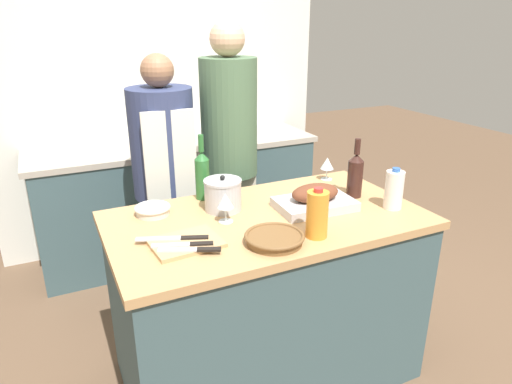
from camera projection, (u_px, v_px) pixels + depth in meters
The scene contains 22 objects.
ground_plane at pixel (266, 369), 2.47m from camera, with size 12.00×12.00×0.00m, color brown.
kitchen_island at pixel (267, 298), 2.31m from camera, with size 1.47×0.83×0.90m.
back_counter at pixel (180, 198), 3.59m from camera, with size 2.14×0.60×0.90m.
back_wall at pixel (161, 86), 3.59m from camera, with size 2.64×0.10×2.55m.
roasting_pan at pixel (315, 199), 2.22m from camera, with size 0.39×0.26×0.12m.
wicker_basket at pixel (274, 238), 1.88m from camera, with size 0.25×0.25×0.04m.
cutting_board at pixel (186, 243), 1.87m from camera, with size 0.30×0.24×0.02m.
stock_pot at pixel (223, 195), 2.19m from camera, with size 0.18×0.18×0.18m.
mixing_bowl at pixel (153, 210), 2.16m from camera, with size 0.17×0.17×0.04m.
juice_jug at pixel (317, 214), 1.91m from camera, with size 0.09×0.09×0.22m.
milk_jug at pixel (394, 190), 2.21m from camera, with size 0.09×0.09×0.21m.
wine_bottle_green at pixel (355, 174), 2.35m from camera, with size 0.08×0.08×0.31m.
wine_bottle_dark at pixel (202, 174), 2.31m from camera, with size 0.07×0.07×0.34m.
wine_glass_left at pixel (225, 202), 2.05m from camera, with size 0.08×0.08×0.14m.
wine_glass_right at pixel (327, 164), 2.60m from camera, with size 0.08×0.08×0.13m.
knife_chef at pixel (175, 238), 1.89m from camera, with size 0.29×0.14×0.01m.
knife_paring at pixel (185, 245), 1.83m from camera, with size 0.24×0.11×0.01m.
knife_bread at pixel (192, 250), 1.79m from camera, with size 0.24×0.13×0.01m.
condiment_bottle_tall at pixel (177, 130), 3.50m from camera, with size 0.06×0.06×0.16m.
condiment_bottle_short at pixel (219, 126), 3.54m from camera, with size 0.06×0.06×0.21m.
person_cook_aproned at pixel (165, 178), 2.74m from camera, with size 0.38×0.38×1.60m.
person_cook_guest at pixel (230, 153), 2.86m from camera, with size 0.35×0.35×1.77m.
Camera 1 is at (-0.89, -1.75, 1.78)m, focal length 32.00 mm.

